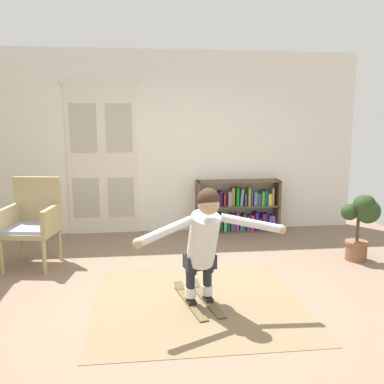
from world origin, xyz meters
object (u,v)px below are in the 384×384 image
bookshelf (238,209)px  wicker_chair (33,220)px  potted_plant (362,218)px  skis_pair (198,299)px  person_skier (204,238)px

bookshelf → wicker_chair: size_ratio=1.25×
potted_plant → skis_pair: potted_plant is taller
wicker_chair → person_skier: person_skier is taller
wicker_chair → person_skier: size_ratio=0.76×
potted_plant → person_skier: (-2.23, -1.14, 0.15)m
bookshelf → wicker_chair: 3.20m
person_skier → potted_plant: bearing=27.2°
bookshelf → person_skier: bearing=-109.5°
bookshelf → skis_pair: (-1.01, -2.59, -0.35)m
potted_plant → skis_pair: (-2.26, -0.98, -0.55)m
person_skier → bookshelf: bearing=70.5°
skis_pair → person_skier: person_skier is taller
skis_pair → person_skier: bearing=-77.9°
wicker_chair → potted_plant: (4.19, -0.36, -0.01)m
skis_pair → wicker_chair: bearing=145.1°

